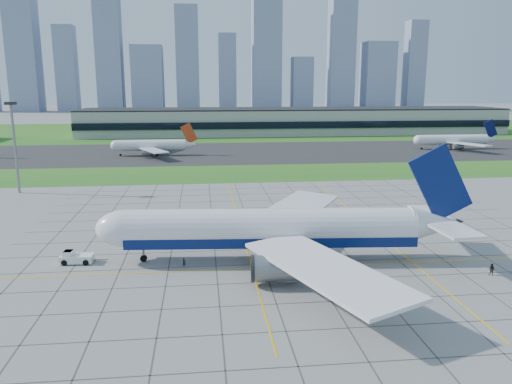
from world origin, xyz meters
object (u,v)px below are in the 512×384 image
light_mast (14,136)px  distant_jet_2 (453,140)px  distant_jet_1 (152,145)px  crew_far (492,270)px  airliner (273,229)px  pushback_tug (75,258)px  crew_near (184,263)px

light_mast → distant_jet_2: bearing=25.1°
distant_jet_1 → crew_far: bearing=-65.4°
crew_far → distant_jet_1: (-67.48, 147.53, 3.50)m
airliner → distant_jet_2: size_ratio=1.55×
pushback_tug → crew_far: (68.35, -13.26, -0.01)m
airliner → pushback_tug: airliner is taller
light_mast → crew_far: light_mast is taller
light_mast → crew_far: bearing=-37.0°
pushback_tug → crew_far: 69.62m
crew_far → distant_jet_1: bearing=169.5°
crew_near → distant_jet_1: bearing=60.8°
pushback_tug → crew_near: pushback_tug is taller
airliner → distant_jet_2: (107.49, 143.46, -1.13)m
light_mast → distant_jet_1: light_mast is taller
distant_jet_1 → pushback_tug: bearing=-90.4°
distant_jet_2 → distant_jet_1: bearing=-177.2°
airliner → pushback_tug: size_ratio=8.15×
distant_jet_2 → airliner: bearing=-126.8°
crew_far → pushback_tug: bearing=-136.1°
light_mast → crew_near: light_mast is taller
light_mast → crew_near: size_ratio=16.21×
light_mast → crew_near: (48.62, -64.86, -15.39)m
light_mast → crew_near: 82.50m
distant_jet_2 → light_mast: bearing=-154.9°
crew_near → crew_far: crew_far is taller
crew_near → pushback_tug: bearing=131.3°
airliner → distant_jet_2: bearing=57.5°
crew_far → airliner: bearing=-143.0°
light_mast → distant_jet_1: 80.45m
crew_near → distant_jet_2: bearing=13.1°
light_mast → distant_jet_2: (171.59, 80.34, -11.70)m
crew_near → distant_jet_1: distant_jet_1 is taller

